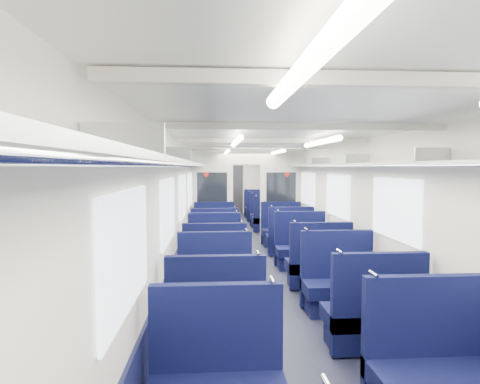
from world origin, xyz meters
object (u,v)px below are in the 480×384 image
seat_12 (215,268)px  seat_24 (214,212)px  seat_16 (214,242)px  seat_27 (257,209)px  seat_18 (214,232)px  seat_23 (265,216)px  seat_11 (339,286)px  seat_21 (269,220)px  seat_8 (216,324)px  seat_15 (301,250)px  seat_26 (214,209)px  seat_17 (290,239)px  seat_7 (431,374)px  seat_14 (214,253)px  seat_22 (214,216)px  seat_19 (282,232)px  seat_10 (215,289)px  seat_13 (318,267)px  seat_9 (373,319)px  bulkhead (247,195)px  seat_25 (260,212)px  end_door (234,190)px  seat_20 (214,221)px

seat_12 → seat_24: size_ratio=1.00×
seat_16 → seat_27: (1.66, 6.68, 0.00)m
seat_18 → seat_23: 3.50m
seat_11 → seat_27: 10.03m
seat_16 → seat_21: size_ratio=1.00×
seat_8 → seat_15: size_ratio=1.00×
seat_26 → seat_15: bearing=-77.7°
seat_21 → seat_17: bearing=-90.0°
seat_7 → seat_18: bearing=103.5°
seat_14 → seat_16: bearing=90.0°
seat_22 → seat_26: same height
seat_21 → seat_26: size_ratio=1.00×
seat_17 → seat_12: bearing=-124.4°
seat_19 → seat_23: bearing=90.0°
seat_10 → seat_23: bearing=77.8°
seat_10 → seat_13: 1.98m
seat_12 → seat_17: bearing=55.6°
seat_14 → seat_26: (0.00, 7.76, 0.00)m
seat_9 → seat_13: (0.00, 2.23, 0.00)m
seat_21 → seat_12: bearing=-106.4°
seat_22 → seat_24: same height
seat_16 → seat_17: size_ratio=1.00×
seat_16 → seat_17: bearing=5.6°
seat_8 → seat_9: same height
seat_26 → seat_17: bearing=-75.7°
seat_19 → seat_21: bearing=90.0°
seat_26 → seat_24: bearing=-90.0°
seat_14 → seat_22: same height
seat_15 → seat_10: bearing=-125.1°
seat_13 → seat_9: bearing=-90.0°
bulkhead → seat_13: (0.83, -3.92, -0.89)m
seat_7 → seat_21: 9.03m
bulkhead → seat_25: bearing=78.4°
bulkhead → seat_23: size_ratio=2.53×
seat_25 → seat_8: bearing=-99.2°
seat_14 → seat_21: bearing=69.7°
end_door → seat_22: end_door is taller
seat_16 → seat_23: 4.65m
seat_27 → seat_15: bearing=-90.0°
seat_21 → seat_18: bearing=-128.0°
end_door → seat_10: size_ratio=1.81×
seat_27 → seat_9: bearing=-90.0°
seat_25 → seat_26: (-1.66, 0.98, 0.00)m
seat_20 → seat_12: bearing=-90.0°
seat_14 → seat_25: same height
seat_17 → bulkhead: bearing=119.3°
seat_20 → seat_25: 2.91m
bulkhead → seat_7: bearing=-83.5°
seat_17 → seat_13: bearing=-90.0°
end_door → seat_7: bearing=-86.5°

